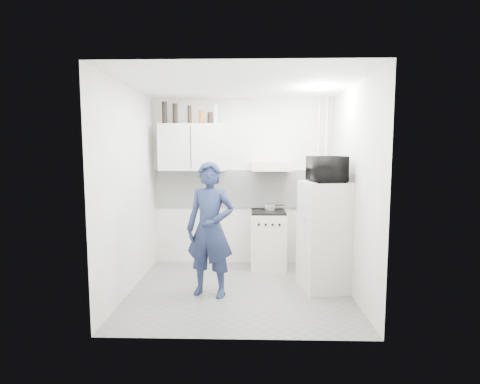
{
  "coord_description": "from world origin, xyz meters",
  "views": [
    {
      "loc": [
        0.13,
        -4.65,
        1.79
      ],
      "look_at": [
        -0.0,
        0.3,
        1.25
      ],
      "focal_mm": 28.0,
      "sensor_mm": 36.0,
      "label": 1
    }
  ],
  "objects": [
    {
      "name": "wall_right",
      "position": [
        1.4,
        0.0,
        1.3
      ],
      "size": [
        0.0,
        2.6,
        2.6
      ],
      "primitive_type": "plane",
      "rotation": [
        1.57,
        0.0,
        -1.57
      ],
      "color": "white",
      "rests_on": "floor"
    },
    {
      "name": "upper_cabinet",
      "position": [
        -0.75,
        1.07,
        1.85
      ],
      "size": [
        1.0,
        0.35,
        0.7
      ],
      "primitive_type": "cube",
      "color": "silver",
      "rests_on": "wall_back"
    },
    {
      "name": "person",
      "position": [
        -0.36,
        -0.13,
        0.83
      ],
      "size": [
        0.69,
        0.54,
        1.67
      ],
      "primitive_type": "imported",
      "rotation": [
        0.0,
        0.0,
        -0.25
      ],
      "color": "#1C2748",
      "rests_on": "floor"
    },
    {
      "name": "wall_left",
      "position": [
        -1.4,
        0.0,
        1.3
      ],
      "size": [
        0.0,
        2.6,
        2.6
      ],
      "primitive_type": "plane",
      "rotation": [
        1.57,
        0.0,
        1.57
      ],
      "color": "white",
      "rests_on": "floor"
    },
    {
      "name": "bottle_b",
      "position": [
        -1.01,
        1.07,
        2.35
      ],
      "size": [
        0.08,
        0.08,
        0.31
      ],
      "primitive_type": "cylinder",
      "color": "black",
      "rests_on": "upper_cabinet"
    },
    {
      "name": "floor",
      "position": [
        0.0,
        0.0,
        0.0
      ],
      "size": [
        2.8,
        2.8,
        0.0
      ],
      "primitive_type": "plane",
      "color": "slate",
      "rests_on": "ground"
    },
    {
      "name": "pipe_a",
      "position": [
        1.3,
        1.17,
        1.3
      ],
      "size": [
        0.05,
        0.05,
        2.6
      ],
      "primitive_type": "cylinder",
      "color": "beige",
      "rests_on": "floor"
    },
    {
      "name": "range_hood",
      "position": [
        0.45,
        1.0,
        1.57
      ],
      "size": [
        0.6,
        0.5,
        0.14
      ],
      "primitive_type": "cube",
      "color": "beige",
      "rests_on": "wall_back"
    },
    {
      "name": "ceiling_spot_fixture",
      "position": [
        1.0,
        0.2,
        2.57
      ],
      "size": [
        0.1,
        0.1,
        0.02
      ],
      "primitive_type": "cylinder",
      "color": "white",
      "rests_on": "ceiling"
    },
    {
      "name": "bottle_a",
      "position": [
        -1.17,
        1.07,
        2.37
      ],
      "size": [
        0.08,
        0.08,
        0.33
      ],
      "primitive_type": "cylinder",
      "color": "black",
      "rests_on": "upper_cabinet"
    },
    {
      "name": "pipe_b",
      "position": [
        1.18,
        1.17,
        1.3
      ],
      "size": [
        0.04,
        0.04,
        2.6
      ],
      "primitive_type": "cylinder",
      "color": "beige",
      "rests_on": "floor"
    },
    {
      "name": "saucepan",
      "position": [
        0.43,
        1.08,
        0.93
      ],
      "size": [
        0.17,
        0.17,
        0.1
      ],
      "primitive_type": "cylinder",
      "color": "silver",
      "rests_on": "stove_top"
    },
    {
      "name": "ceiling",
      "position": [
        0.0,
        0.0,
        2.6
      ],
      "size": [
        2.8,
        2.8,
        0.0
      ],
      "primitive_type": "plane",
      "color": "white",
      "rests_on": "wall_back"
    },
    {
      "name": "wall_back",
      "position": [
        0.0,
        1.25,
        1.3
      ],
      "size": [
        2.8,
        0.0,
        2.8
      ],
      "primitive_type": "plane",
      "rotation": [
        1.57,
        0.0,
        0.0
      ],
      "color": "white",
      "rests_on": "floor"
    },
    {
      "name": "backsplash",
      "position": [
        0.0,
        1.24,
        1.2
      ],
      "size": [
        2.74,
        0.03,
        0.6
      ],
      "primitive_type": "cube",
      "color": "white",
      "rests_on": "wall_back"
    },
    {
      "name": "stove_top",
      "position": [
        0.41,
        1.0,
        0.87
      ],
      "size": [
        0.51,
        0.51,
        0.03
      ],
      "primitive_type": "cube",
      "color": "black",
      "rests_on": "stove"
    },
    {
      "name": "canister_b",
      "position": [
        -0.47,
        1.07,
        2.29
      ],
      "size": [
        0.09,
        0.09,
        0.18
      ],
      "primitive_type": "cylinder",
      "color": "black",
      "rests_on": "upper_cabinet"
    },
    {
      "name": "microwave",
      "position": [
        1.1,
        0.11,
        1.57
      ],
      "size": [
        0.62,
        0.45,
        0.32
      ],
      "primitive_type": "imported",
      "rotation": [
        0.0,
        0.0,
        1.67
      ],
      "color": "black",
      "rests_on": "fridge"
    },
    {
      "name": "stove",
      "position": [
        0.41,
        1.0,
        0.43
      ],
      "size": [
        0.53,
        0.53,
        0.85
      ],
      "primitive_type": "cube",
      "color": "beige",
      "rests_on": "floor"
    },
    {
      "name": "fridge",
      "position": [
        1.1,
        0.11,
        0.7
      ],
      "size": [
        0.68,
        0.68,
        1.41
      ],
      "primitive_type": "cube",
      "rotation": [
        0.0,
        0.0,
        0.19
      ],
      "color": "silver",
      "rests_on": "floor"
    },
    {
      "name": "bottle_e",
      "position": [
        -0.4,
        1.07,
        2.35
      ],
      "size": [
        0.07,
        0.07,
        0.29
      ],
      "primitive_type": "cylinder",
      "color": "#B2B7BC",
      "rests_on": "upper_cabinet"
    },
    {
      "name": "bottle_d",
      "position": [
        -0.79,
        1.07,
        2.34
      ],
      "size": [
        0.06,
        0.06,
        0.28
      ],
      "primitive_type": "cylinder",
      "color": "black",
      "rests_on": "upper_cabinet"
    },
    {
      "name": "canister_a",
      "position": [
        -0.61,
        1.07,
        2.3
      ],
      "size": [
        0.08,
        0.08,
        0.2
      ],
      "primitive_type": "cylinder",
      "color": "brown",
      "rests_on": "upper_cabinet"
    }
  ]
}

